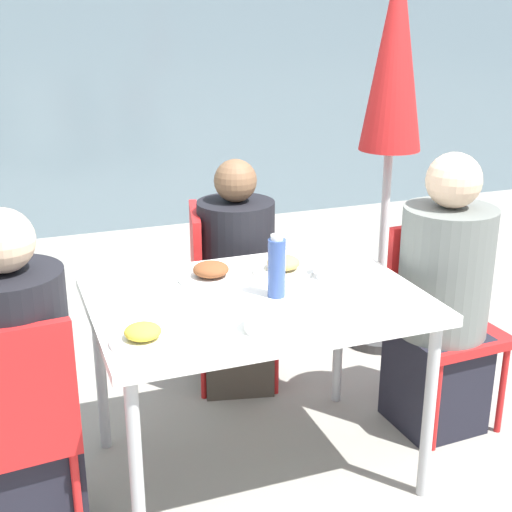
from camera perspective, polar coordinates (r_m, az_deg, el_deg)
ground_plane at (r=2.96m, az=-0.00°, el=-16.62°), size 24.00×24.00×0.00m
building_facade at (r=5.79m, az=-12.61°, el=16.57°), size 10.00×0.20×3.00m
dining_table at (r=2.62m, az=-0.00°, el=-4.44°), size 1.19×0.85×0.75m
chair_left at (r=2.43m, az=-19.11°, el=-12.42°), size 0.43×0.43×0.87m
person_left at (r=2.48m, az=-18.31°, el=-10.41°), size 0.35×0.35×1.18m
chair_right at (r=3.18m, az=14.43°, el=-4.11°), size 0.42×0.42×0.87m
person_right at (r=3.07m, az=14.67°, el=-3.84°), size 0.38×0.38×1.21m
chair_far at (r=3.36m, az=-3.03°, el=-2.20°), size 0.48×0.48×0.87m
person_far at (r=3.32m, az=-1.58°, el=-2.31°), size 0.38×0.38×1.11m
closed_umbrella at (r=3.62m, az=10.95°, el=14.01°), size 0.36×0.36×2.02m
plate_0 at (r=2.26m, az=-9.02°, el=-6.33°), size 0.21×0.21×0.06m
plate_1 at (r=2.80m, az=2.19°, el=-0.83°), size 0.24×0.24×0.07m
plate_2 at (r=2.73m, az=-3.63°, el=-1.38°), size 0.25×0.25×0.07m
bottle at (r=2.54m, az=1.66°, el=-0.89°), size 0.06×0.06×0.23m
drinking_cup at (r=2.74m, az=5.60°, el=-0.76°), size 0.07×0.07×0.10m
salad_bowl at (r=2.31m, az=0.86°, el=-5.28°), size 0.15×0.15×0.06m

